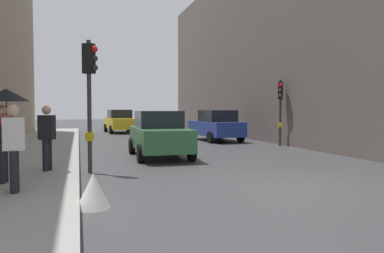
{
  "coord_description": "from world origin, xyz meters",
  "views": [
    {
      "loc": [
        -4.95,
        -8.07,
        1.85
      ],
      "look_at": [
        -0.39,
        7.3,
        1.1
      ],
      "focal_mm": 35.84,
      "sensor_mm": 36.0,
      "label": 1
    }
  ],
  "objects": [
    {
      "name": "car_yellow_taxi",
      "position": [
        -1.89,
        21.74,
        0.88
      ],
      "size": [
        2.27,
        4.33,
        1.76
      ],
      "color": "yellow",
      "rests_on": "ground"
    },
    {
      "name": "car_blue_van",
      "position": [
        2.61,
        12.55,
        0.88
      ],
      "size": [
        2.27,
        4.33,
        1.76
      ],
      "color": "navy",
      "rests_on": "ground"
    },
    {
      "name": "car_green_estate",
      "position": [
        -2.0,
        6.26,
        0.88
      ],
      "size": [
        2.09,
        4.24,
        1.76
      ],
      "color": "#2D6038",
      "rests_on": "ground"
    },
    {
      "name": "traffic_light_mid_street",
      "position": [
        4.64,
        8.86,
        2.25
      ],
      "size": [
        0.35,
        0.45,
        3.26
      ],
      "color": "#2D2D2D",
      "rests_on": "ground"
    },
    {
      "name": "sidewalk_kerb",
      "position": [
        -6.59,
        6.0,
        0.08
      ],
      "size": [
        3.29,
        40.0,
        0.16
      ],
      "primitive_type": "cube",
      "color": "gray",
      "rests_on": "ground"
    },
    {
      "name": "warning_sign_triangle",
      "position": [
        -4.7,
        -0.82,
        0.33
      ],
      "size": [
        0.64,
        0.64,
        0.65
      ],
      "primitive_type": "cone",
      "color": "silver",
      "rests_on": "ground"
    },
    {
      "name": "building_facade_right",
      "position": [
        10.95,
        12.33,
        5.66
      ],
      "size": [
        12.0,
        35.96,
        11.33
      ],
      "primitive_type": "cube",
      "color": "#5B514C",
      "rests_on": "ground"
    },
    {
      "name": "pedestrian_with_black_backpack",
      "position": [
        -6.24,
        0.28,
        1.16
      ],
      "size": [
        0.61,
        0.36,
        1.77
      ],
      "color": "black",
      "rests_on": "sidewalk_kerb"
    },
    {
      "name": "pedestrian_with_umbrella",
      "position": [
        -6.54,
        1.42,
        1.84
      ],
      "size": [
        1.0,
        1.0,
        2.14
      ],
      "color": "black",
      "rests_on": "sidewalk_kerb"
    },
    {
      "name": "traffic_light_near_right",
      "position": [
        -4.63,
        3.18,
        2.6
      ],
      "size": [
        0.44,
        0.38,
        3.78
      ],
      "color": "#2D2D2D",
      "rests_on": "ground"
    },
    {
      "name": "ground_plane",
      "position": [
        0.0,
        0.0,
        0.0
      ],
      "size": [
        120.0,
        120.0,
        0.0
      ],
      "primitive_type": "plane",
      "color": "#38383A"
    },
    {
      "name": "pedestrian_in_dark_coat",
      "position": [
        -5.78,
        2.98,
        1.13
      ],
      "size": [
        0.47,
        0.39,
        1.77
      ],
      "color": "black",
      "rests_on": "sidewalk_kerb"
    }
  ]
}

